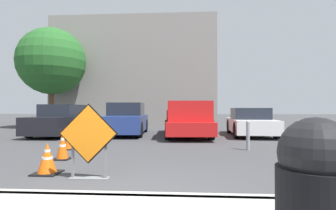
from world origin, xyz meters
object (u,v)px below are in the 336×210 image
at_px(traffic_cone_nearest, 47,159).
at_px(pickup_truck, 188,121).
at_px(parked_car_nearest, 62,121).
at_px(parked_car_second, 126,120).
at_px(bollard_nearest, 248,135).
at_px(traffic_cone_second, 62,146).
at_px(traffic_cone_fifth, 74,132).
at_px(bollard_second, 299,134).
at_px(traffic_cone_fourth, 70,135).
at_px(traffic_cone_third, 68,139).
at_px(parked_car_third, 250,122).
at_px(trash_bin, 317,189).
at_px(road_closed_sign, 88,139).

height_order(traffic_cone_nearest, pickup_truck, pickup_truck).
xyz_separation_m(parked_car_nearest, parked_car_second, (3.06, 0.58, 0.05)).
distance_m(traffic_cone_nearest, bollard_nearest, 5.78).
height_order(traffic_cone_second, traffic_cone_fifth, traffic_cone_second).
bearing_deg(bollard_nearest, bollard_second, 0.00).
xyz_separation_m(traffic_cone_fifth, bollard_second, (8.40, -2.83, 0.22)).
bearing_deg(traffic_cone_second, traffic_cone_nearest, -75.17).
distance_m(parked_car_nearest, bollard_nearest, 8.99).
xyz_separation_m(traffic_cone_fourth, pickup_truck, (4.45, 2.75, 0.44)).
relative_size(traffic_cone_second, traffic_cone_third, 1.01).
height_order(traffic_cone_third, parked_car_nearest, parked_car_nearest).
distance_m(parked_car_third, bollard_nearest, 4.72).
bearing_deg(parked_car_third, bollard_second, 97.60).
xyz_separation_m(traffic_cone_second, parked_car_second, (0.21, 6.49, 0.39)).
relative_size(trash_bin, bollard_nearest, 1.19).
bearing_deg(parked_car_nearest, traffic_cone_fifth, 131.97).
distance_m(parked_car_second, trash_bin, 11.68).
bearing_deg(traffic_cone_fourth, bollard_nearest, -10.54).
relative_size(traffic_cone_nearest, parked_car_third, 0.15).
height_order(traffic_cone_second, parked_car_second, parked_car_second).
bearing_deg(traffic_cone_fifth, bollard_second, -18.59).
height_order(traffic_cone_fifth, trash_bin, trash_bin).
distance_m(traffic_cone_fifth, parked_car_second, 2.70).
bearing_deg(traffic_cone_fifth, traffic_cone_nearest, -71.09).
distance_m(road_closed_sign, traffic_cone_fourth, 5.45).
xyz_separation_m(parked_car_second, trash_bin, (3.96, -10.99, -0.04)).
distance_m(traffic_cone_fourth, trash_bin, 9.19).
relative_size(traffic_cone_third, bollard_nearest, 0.76).
height_order(parked_car_nearest, parked_car_third, parked_car_nearest).
xyz_separation_m(traffic_cone_second, traffic_cone_third, (-0.58, 1.61, -0.00)).
relative_size(traffic_cone_second, traffic_cone_fourth, 1.14).
relative_size(traffic_cone_third, traffic_cone_fourth, 1.13).
xyz_separation_m(parked_car_second, bollard_nearest, (4.94, -4.67, -0.25)).
relative_size(traffic_cone_third, parked_car_second, 0.15).
xyz_separation_m(traffic_cone_fifth, trash_bin, (5.87, -9.14, 0.40)).
relative_size(parked_car_nearest, bollard_nearest, 4.74).
relative_size(traffic_cone_second, bollard_nearest, 0.76).
height_order(traffic_cone_second, traffic_cone_third, traffic_cone_second).
bearing_deg(pickup_truck, bollard_second, 128.08).
xyz_separation_m(traffic_cone_nearest, parked_car_nearest, (-3.24, 7.38, 0.39)).
bearing_deg(traffic_cone_second, parked_car_third, 45.27).
xyz_separation_m(traffic_cone_third, pickup_truck, (3.87, 4.13, 0.40)).
height_order(traffic_cone_third, traffic_cone_fourth, traffic_cone_third).
distance_m(trash_bin, bollard_second, 6.80).
bearing_deg(traffic_cone_nearest, traffic_cone_second, 104.83).
xyz_separation_m(trash_bin, bollard_nearest, (0.98, 6.31, -0.20)).
bearing_deg(parked_car_nearest, bollard_second, 156.69).
relative_size(traffic_cone_fifth, bollard_nearest, 0.64).
distance_m(traffic_cone_fourth, pickup_truck, 5.25).
relative_size(traffic_cone_second, parked_car_nearest, 0.16).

